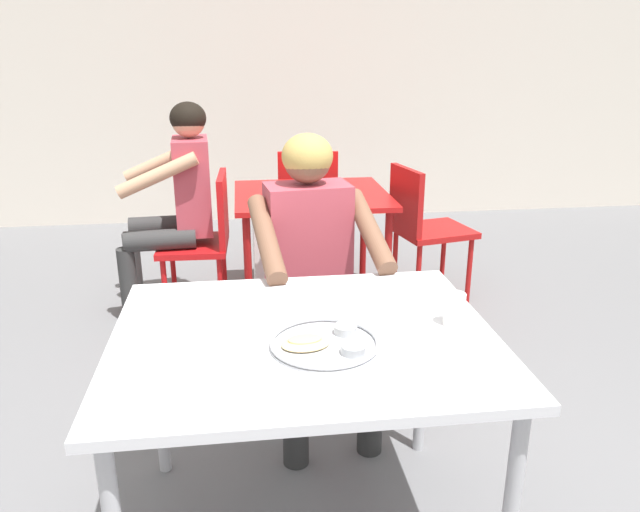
% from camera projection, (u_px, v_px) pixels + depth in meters
% --- Properties ---
extents(back_wall, '(12.00, 0.12, 3.40)m').
position_uv_depth(back_wall, '(266.00, 26.00, 5.23)').
color(back_wall, silver).
rests_on(back_wall, ground).
extents(table_foreground, '(1.12, 0.91, 0.74)m').
position_uv_depth(table_foreground, '(304.00, 355.00, 1.81)').
color(table_foreground, silver).
rests_on(table_foreground, ground).
extents(thali_tray, '(0.31, 0.31, 0.03)m').
position_uv_depth(thali_tray, '(326.00, 342.00, 1.70)').
color(thali_tray, '#B7BABF').
rests_on(thali_tray, table_foreground).
extents(drinking_cup, '(0.07, 0.07, 0.10)m').
position_uv_depth(drinking_cup, '(454.00, 308.00, 1.82)').
color(drinking_cup, white).
rests_on(drinking_cup, table_foreground).
extents(chair_foreground, '(0.47, 0.47, 0.85)m').
position_uv_depth(chair_foreground, '(303.00, 291.00, 2.74)').
color(chair_foreground, silver).
rests_on(chair_foreground, ground).
extents(diner_foreground, '(0.54, 0.59, 1.22)m').
position_uv_depth(diner_foreground, '(314.00, 259.00, 2.46)').
color(diner_foreground, '#2C2C2C').
rests_on(diner_foreground, ground).
extents(table_background_red, '(0.92, 0.82, 0.70)m').
position_uv_depth(table_background_red, '(311.00, 206.00, 3.69)').
color(table_background_red, '#B71414').
rests_on(table_background_red, ground).
extents(chair_red_left, '(0.42, 0.45, 0.84)m').
position_uv_depth(chair_red_left, '(207.00, 233.00, 3.61)').
color(chair_red_left, red).
rests_on(chair_red_left, ground).
extents(chair_red_right, '(0.51, 0.48, 0.86)m').
position_uv_depth(chair_red_right, '(422.00, 224.00, 3.74)').
color(chair_red_right, '#AD1514').
rests_on(chair_red_right, ground).
extents(chair_red_far, '(0.47, 0.46, 0.86)m').
position_uv_depth(chair_red_far, '(308.00, 199.00, 4.35)').
color(chair_red_far, red).
rests_on(chair_red_far, ground).
extents(patron_background, '(0.57, 0.51, 1.24)m').
position_uv_depth(patron_background, '(178.00, 191.00, 3.55)').
color(patron_background, '#313131').
rests_on(patron_background, ground).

